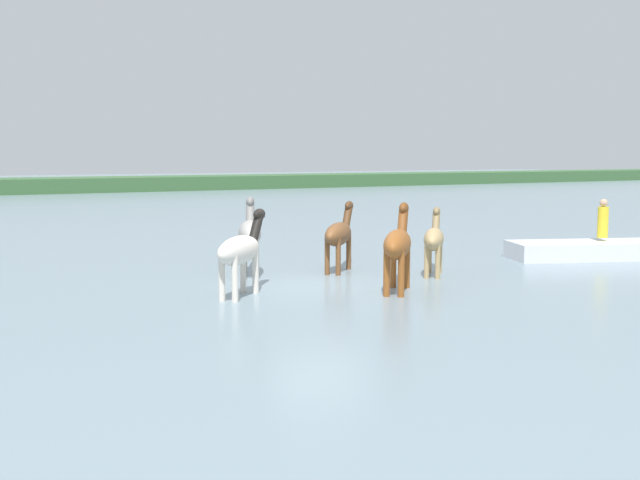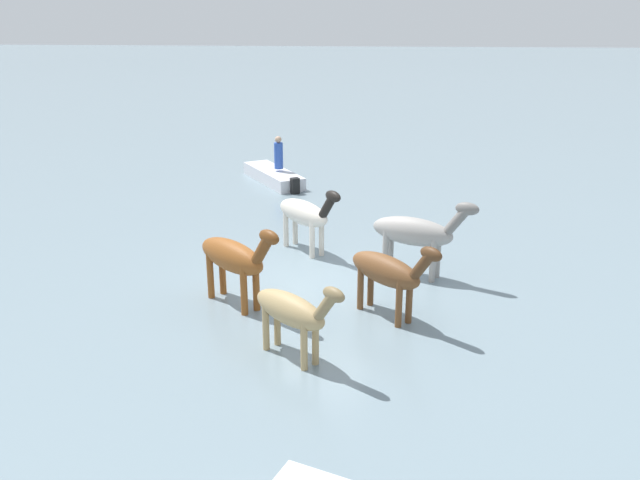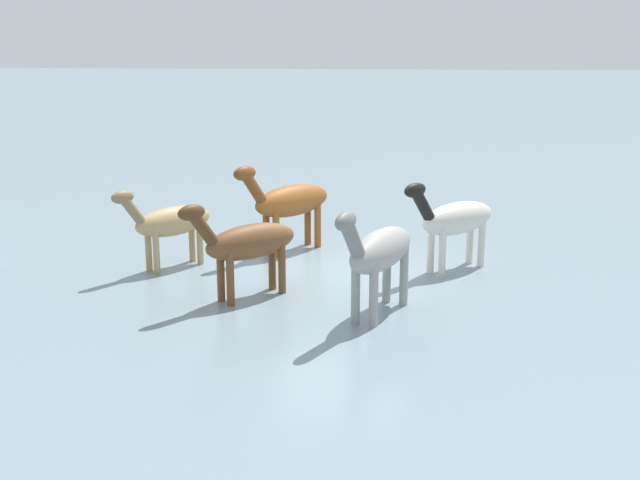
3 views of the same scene
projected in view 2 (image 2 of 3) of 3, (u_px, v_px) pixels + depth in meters
ground_plane at (312, 285)px, 15.35m from camera, size 210.02×210.02×0.00m
horse_chestnut_trailing at (293, 311)px, 11.83m from camera, size 1.70×1.92×1.73m
horse_gray_outer at (416, 232)px, 15.54m from camera, size 1.41×2.51×2.00m
horse_dark_mare at (234, 257)px, 13.96m from camera, size 1.99×2.21×2.00m
horse_dun_straggler at (388, 271)px, 13.43m from camera, size 1.94×1.96×1.86m
horse_pinto_flank at (305, 214)px, 17.13m from camera, size 2.02×1.97×1.90m
boat_tender_starboard at (274, 178)px, 24.44m from camera, size 3.48×2.73×0.71m
person_watcher_seated at (279, 154)px, 23.98m from camera, size 0.32×0.32×1.19m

